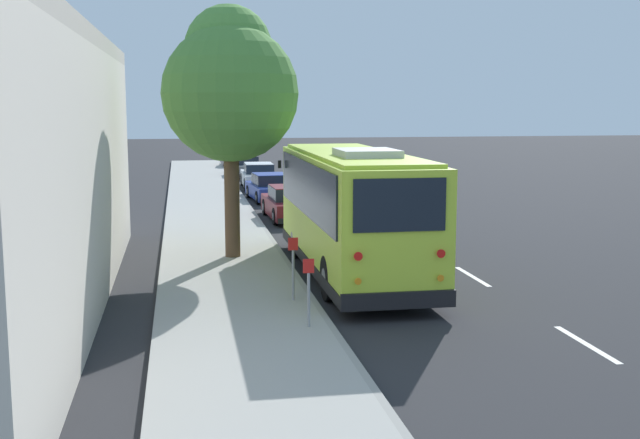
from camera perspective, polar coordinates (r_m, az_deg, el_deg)
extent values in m
plane|color=#28282B|center=(22.22, 2.91, -3.40)|extent=(160.00, 160.00, 0.00)
cube|color=#A3A099|center=(21.70, -6.84, -3.54)|extent=(80.00, 3.40, 0.15)
cube|color=gray|center=(21.86, -2.19, -3.39)|extent=(80.00, 0.14, 0.15)
cube|color=#BCDB38|center=(20.87, 2.29, 0.63)|extent=(9.19, 2.44, 2.86)
cube|color=black|center=(21.08, 2.27, -2.85)|extent=(9.24, 2.49, 0.28)
cube|color=black|center=(20.80, 2.30, 2.35)|extent=(8.44, 2.52, 1.37)
cube|color=black|center=(25.31, 0.10, 3.43)|extent=(0.03, 2.12, 1.44)
cube|color=black|center=(16.33, 5.70, 1.02)|extent=(0.03, 1.95, 1.10)
cube|color=black|center=(25.26, 0.10, 4.93)|extent=(0.04, 1.75, 0.22)
cube|color=#BCDB38|center=(20.73, 2.31, 4.67)|extent=(8.63, 2.21, 0.10)
cube|color=silver|center=(19.12, 3.35, 4.71)|extent=(1.69, 1.38, 0.20)
cube|color=black|center=(25.56, 0.09, -0.77)|extent=(0.10, 2.44, 0.36)
cube|color=black|center=(16.68, 5.62, -5.76)|extent=(0.10, 2.44, 0.36)
cylinder|color=red|center=(16.22, 2.74, -2.64)|extent=(0.03, 0.18, 0.18)
cylinder|color=orange|center=(16.32, 2.72, -4.41)|extent=(0.03, 0.14, 0.14)
cylinder|color=red|center=(16.68, 8.61, -2.42)|extent=(0.03, 0.18, 0.18)
cylinder|color=orange|center=(16.78, 8.57, -4.15)|extent=(0.03, 0.14, 0.14)
cube|color=white|center=(25.46, -1.72, -0.42)|extent=(0.04, 0.32, 0.18)
cube|color=white|center=(25.73, 1.85, -0.33)|extent=(0.04, 0.32, 0.18)
cube|color=black|center=(24.79, -2.90, 3.95)|extent=(0.06, 0.10, 0.24)
cylinder|color=black|center=(23.52, -1.64, -1.44)|extent=(1.05, 0.30, 1.05)
cylinder|color=slate|center=(23.52, -1.64, -1.44)|extent=(0.47, 0.32, 0.47)
cylinder|color=black|center=(23.90, 3.39, -1.29)|extent=(1.05, 0.30, 1.05)
cylinder|color=slate|center=(23.90, 3.39, -1.29)|extent=(0.47, 0.32, 0.47)
cylinder|color=black|center=(18.39, 0.72, -4.20)|extent=(1.05, 0.30, 1.05)
cylinder|color=slate|center=(18.39, 0.72, -4.20)|extent=(0.47, 0.32, 0.47)
cylinder|color=black|center=(18.88, 7.06, -3.94)|extent=(1.05, 0.30, 1.05)
cylinder|color=slate|center=(18.88, 7.06, -3.94)|extent=(0.47, 0.32, 0.47)
cube|color=maroon|center=(31.16, -2.12, 0.90)|extent=(4.40, 1.86, 0.64)
cube|color=black|center=(30.98, -2.09, 1.90)|extent=(2.11, 1.55, 0.48)
cube|color=maroon|center=(30.95, -2.10, 2.34)|extent=(2.02, 1.51, 0.05)
cube|color=black|center=(33.34, -2.76, 1.01)|extent=(0.13, 1.67, 0.20)
cube|color=black|center=(29.04, -1.39, -0.08)|extent=(0.13, 1.67, 0.20)
cylinder|color=black|center=(32.41, -3.90, 0.90)|extent=(0.66, 0.22, 0.65)
cylinder|color=slate|center=(32.41, -3.90, 0.90)|extent=(0.30, 0.23, 0.29)
cylinder|color=black|center=(32.65, -1.17, 0.97)|extent=(0.66, 0.22, 0.65)
cylinder|color=slate|center=(32.65, -1.17, 0.97)|extent=(0.30, 0.23, 0.29)
cylinder|color=black|center=(29.71, -3.17, 0.22)|extent=(0.66, 0.22, 0.65)
cylinder|color=slate|center=(29.71, -3.17, 0.22)|extent=(0.30, 0.23, 0.29)
cylinder|color=black|center=(29.98, -0.20, 0.31)|extent=(0.66, 0.22, 0.65)
cylinder|color=slate|center=(29.98, -0.20, 0.31)|extent=(0.30, 0.23, 0.29)
cube|color=navy|center=(37.18, -3.56, 2.05)|extent=(4.16, 2.02, 0.60)
cube|color=black|center=(37.02, -3.54, 2.87)|extent=(2.02, 1.62, 0.48)
cube|color=navy|center=(37.00, -3.54, 3.24)|extent=(1.94, 1.58, 0.05)
cube|color=black|center=(39.20, -4.11, 2.08)|extent=(0.20, 1.67, 0.20)
cube|color=black|center=(35.21, -2.94, 1.38)|extent=(0.20, 1.67, 0.20)
cylinder|color=black|center=(38.31, -5.07, 2.00)|extent=(0.61, 0.24, 0.60)
cylinder|color=slate|center=(38.31, -5.07, 2.00)|extent=(0.29, 0.24, 0.27)
cylinder|color=black|center=(38.59, -2.76, 2.07)|extent=(0.61, 0.24, 0.60)
cylinder|color=slate|center=(38.59, -2.76, 2.07)|extent=(0.29, 0.24, 0.27)
cylinder|color=black|center=(35.81, -4.42, 1.56)|extent=(0.61, 0.24, 0.60)
cylinder|color=slate|center=(35.81, -4.42, 1.56)|extent=(0.29, 0.24, 0.27)
cylinder|color=black|center=(36.10, -1.95, 1.64)|extent=(0.61, 0.24, 0.60)
cylinder|color=slate|center=(36.10, -1.95, 1.64)|extent=(0.29, 0.24, 0.27)
cube|color=silver|center=(42.66, -4.38, 2.92)|extent=(4.46, 1.76, 0.66)
cube|color=black|center=(42.49, -4.38, 3.66)|extent=(2.13, 1.49, 0.48)
cube|color=silver|center=(42.47, -4.38, 3.99)|extent=(2.04, 1.45, 0.05)
cube|color=black|center=(44.90, -4.61, 2.89)|extent=(0.11, 1.63, 0.20)
cube|color=black|center=(40.46, -4.13, 2.30)|extent=(0.11, 1.63, 0.20)
cylinder|color=black|center=(44.01, -5.52, 2.86)|extent=(0.68, 0.21, 0.67)
cylinder|color=slate|center=(44.01, -5.52, 2.86)|extent=(0.31, 0.23, 0.30)
cylinder|color=black|center=(44.13, -3.53, 2.90)|extent=(0.68, 0.21, 0.67)
cylinder|color=slate|center=(44.13, -3.53, 2.90)|extent=(0.31, 0.23, 0.30)
cylinder|color=black|center=(41.23, -5.28, 2.50)|extent=(0.68, 0.21, 0.67)
cylinder|color=slate|center=(41.23, -5.28, 2.50)|extent=(0.31, 0.23, 0.30)
cylinder|color=black|center=(41.35, -3.17, 2.54)|extent=(0.68, 0.21, 0.67)
cylinder|color=slate|center=(41.35, -3.17, 2.54)|extent=(0.31, 0.23, 0.30)
cube|color=slate|center=(49.27, -5.30, 3.61)|extent=(4.44, 1.74, 0.63)
cube|color=black|center=(49.11, -5.30, 4.25)|extent=(2.12, 1.47, 0.48)
cube|color=slate|center=(49.09, -5.31, 4.52)|extent=(2.03, 1.43, 0.05)
cube|color=black|center=(51.50, -5.45, 3.57)|extent=(0.11, 1.60, 0.20)
cube|color=black|center=(47.07, -5.13, 3.13)|extent=(0.11, 1.60, 0.20)
cylinder|color=black|center=(50.63, -6.24, 3.55)|extent=(0.64, 0.21, 0.64)
cylinder|color=slate|center=(50.63, -6.24, 3.55)|extent=(0.29, 0.23, 0.29)
cylinder|color=black|center=(50.71, -4.55, 3.58)|extent=(0.64, 0.21, 0.64)
cylinder|color=slate|center=(50.71, -4.55, 3.58)|extent=(0.29, 0.23, 0.29)
cylinder|color=black|center=(47.86, -6.09, 3.27)|extent=(0.64, 0.21, 0.64)
cylinder|color=slate|center=(47.86, -6.09, 3.27)|extent=(0.29, 0.23, 0.29)
cylinder|color=black|center=(47.95, -4.30, 3.31)|extent=(0.64, 0.21, 0.64)
cylinder|color=slate|center=(47.95, -4.30, 3.31)|extent=(0.29, 0.23, 0.29)
cube|color=tan|center=(56.55, -5.93, 4.19)|extent=(4.62, 2.09, 0.61)
cube|color=black|center=(56.39, -5.94, 4.73)|extent=(2.24, 1.66, 0.48)
cube|color=tan|center=(56.38, -5.94, 4.98)|extent=(2.15, 1.61, 0.05)
cube|color=black|center=(58.83, -5.90, 4.15)|extent=(0.22, 1.67, 0.20)
cube|color=black|center=(54.30, -5.95, 3.80)|extent=(0.22, 1.67, 0.20)
cylinder|color=black|center=(57.99, -6.69, 4.13)|extent=(0.62, 0.25, 0.61)
cylinder|color=slate|center=(57.99, -6.69, 4.13)|extent=(0.29, 0.24, 0.27)
cylinder|color=black|center=(57.97, -5.13, 4.15)|extent=(0.62, 0.25, 0.61)
cylinder|color=slate|center=(57.97, -5.13, 4.15)|extent=(0.29, 0.24, 0.27)
cylinder|color=black|center=(55.16, -6.76, 3.92)|extent=(0.62, 0.25, 0.61)
cylinder|color=slate|center=(55.16, -6.76, 3.92)|extent=(0.29, 0.24, 0.27)
cylinder|color=black|center=(55.14, -5.13, 3.94)|extent=(0.62, 0.25, 0.61)
cylinder|color=slate|center=(55.14, -5.13, 3.94)|extent=(0.29, 0.24, 0.27)
cylinder|color=brown|center=(22.85, -6.27, 1.43)|extent=(0.43, 0.43, 3.28)
sphere|color=#4C8438|center=(22.68, -6.39, 8.91)|extent=(3.82, 3.82, 3.82)
sphere|color=#528F3C|center=(23.20, -6.52, 11.97)|extent=(2.49, 2.49, 2.49)
cylinder|color=gray|center=(15.77, -0.81, -5.73)|extent=(0.06, 0.06, 1.07)
cube|color=red|center=(15.61, -0.82, -3.32)|extent=(0.02, 0.22, 0.28)
cylinder|color=gray|center=(17.84, -1.92, -3.98)|extent=(0.06, 0.06, 1.13)
cube|color=red|center=(17.70, -1.93, -1.75)|extent=(0.02, 0.22, 0.28)
cube|color=#B1A99C|center=(18.00, -16.25, 12.45)|extent=(19.58, 0.30, 0.40)
cube|color=silver|center=(16.10, 18.40, -8.39)|extent=(2.40, 0.14, 0.01)
cube|color=silver|center=(21.39, 10.78, -4.00)|extent=(2.40, 0.14, 0.01)
cube|color=silver|center=(26.98, 6.29, -1.34)|extent=(2.40, 0.14, 0.01)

